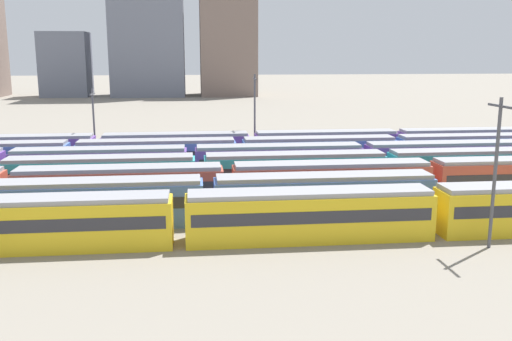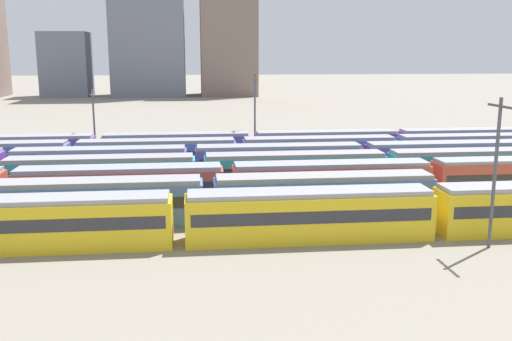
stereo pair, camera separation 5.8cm
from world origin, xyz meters
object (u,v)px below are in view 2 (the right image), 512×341
Objects in this scene: catenary_pole_1 at (94,121)px; catenary_pole_3 at (255,112)px; train_track_0 at (179,219)px; train_track_3 at (200,173)px; train_track_4 at (279,161)px; train_track_6 at (398,144)px; train_track_2 at (331,182)px; catenary_pole_2 at (495,166)px; train_track_1 at (88,203)px; train_track_5 at (396,151)px.

catenary_pole_3 is at bearing -0.83° from catenary_pole_1.
train_track_3 is at bearing 83.85° from train_track_0.
train_track_4 is 0.83× the size of train_track_6.
train_track_2 is 24.94m from train_track_6.
catenary_pole_1 is 50.00m from catenary_pole_2.
catenary_pole_1 is (-13.05, 18.79, 3.12)m from train_track_3.
train_track_1 is 0.50× the size of train_track_5.
train_track_3 is at bearing 49.54° from train_track_1.
train_track_3 and train_track_6 have the same top height.
train_track_0 is 17.10m from train_track_2.
catenary_pole_3 is (-4.50, 23.69, 4.05)m from train_track_2.
catenary_pole_2 reaches higher than train_track_4.
train_track_3 and train_track_4 have the same top height.
train_track_0 and train_track_2 have the same top height.
catenary_pole_1 is (-36.66, 8.39, 3.12)m from train_track_5.
catenary_pole_3 reaches higher than train_track_3.
train_track_6 is 10.42× the size of catenary_pole_3.
catenary_pole_1 is at bearing 175.29° from train_track_6.
catenary_pole_3 is (20.45, -0.30, 0.93)m from catenary_pole_1.
train_track_6 is at bearing 80.72° from catenary_pole_2.
catenary_pole_3 is (9.08, 34.09, 4.05)m from train_track_0.
catenary_pole_3 reaches higher than train_track_4.
train_track_5 is at bearing 23.77° from train_track_3.
catenary_pole_3 is at bearing 95.12° from train_track_4.
train_track_0 is at bearing -131.22° from train_track_6.
train_track_3 is at bearing -148.69° from train_track_6.
train_track_1 and train_track_6 have the same top height.
train_track_3 is (8.87, 10.40, 0.00)m from train_track_1.
train_track_4 is at bearing -160.91° from train_track_5.
train_track_5 is 5.59m from train_track_6.
train_track_0 is 36.27m from train_track_5.
train_track_3 is 25.80m from train_track_5.
catenary_pole_2 is 0.98× the size of catenary_pole_3.
train_track_2 and train_track_5 have the same top height.
train_track_3 is 23.09m from catenary_pole_1.
train_track_3 is at bearing 156.39° from train_track_2.
catenary_pole_2 reaches higher than train_track_0.
catenary_pole_2 is 39.26m from catenary_pole_3.
train_track_2 and train_track_4 have the same top height.
train_track_1 is at bearing 144.12° from train_track_0.
train_track_4 is at bearing -84.88° from catenary_pole_3.
train_track_4 is at bearing 107.64° from train_track_2.
train_track_6 is at bearing 36.99° from train_track_1.
train_track_4 and train_track_6 have the same top height.
train_track_3 is at bearing -55.23° from catenary_pole_1.
train_track_2 is at bearing -43.88° from catenary_pole_1.
train_track_3 is at bearing -111.80° from catenary_pole_3.
train_track_4 is 8.67× the size of catenary_pole_3.
train_track_0 and train_track_5 have the same top height.
catenary_pole_1 reaches higher than train_track_5.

